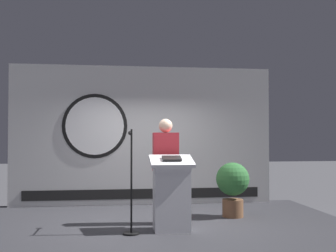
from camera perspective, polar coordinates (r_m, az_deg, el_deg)
name	(u,v)px	position (r m, az deg, el deg)	size (l,w,h in m)	color
ground_plane	(152,242)	(6.74, -2.27, -15.95)	(40.00, 40.00, 0.00)	#4C4C51
stage_platform	(152,233)	(6.70, -2.27, -14.71)	(6.40, 4.00, 0.30)	#333338
banner_display	(142,136)	(8.36, -3.63, -1.35)	(5.33, 0.12, 2.82)	silver
podium	(172,194)	(6.08, 0.50, -9.49)	(0.64, 0.50, 1.11)	silver
speaker_person	(166,170)	(6.52, -0.34, -6.17)	(0.40, 0.26, 1.67)	black
microphone_stand	(131,196)	(5.94, -5.18, -9.71)	(0.24, 0.59, 1.49)	black
potted_plant	(233,184)	(7.18, 9.05, -8.02)	(0.57, 0.57, 0.94)	brown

